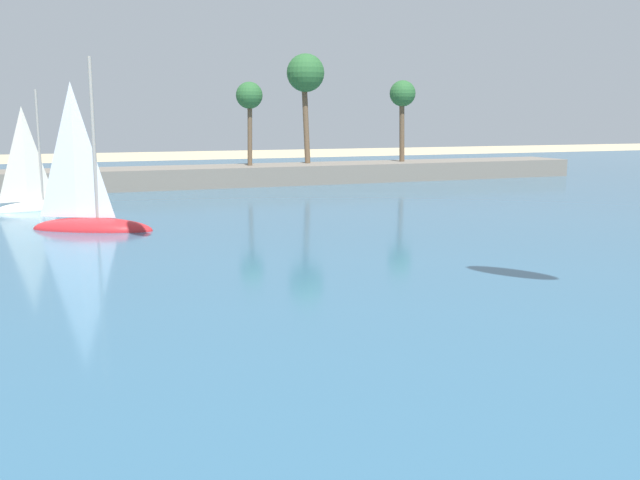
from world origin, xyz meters
name	(u,v)px	position (x,y,z in m)	size (l,w,h in m)	color
sea	(107,199)	(0.00, 55.07, 0.03)	(220.00, 94.61, 0.06)	#33607F
palm_headland	(49,155)	(-3.83, 62.48, 3.05)	(93.84, 6.26, 13.06)	slate
sailboat_near_shore	(89,214)	(-2.24, 39.80, 0.96)	(7.00, 5.11, 9.95)	red
sailboat_mid_bay	(36,198)	(-4.95, 50.37, 0.83)	(6.11, 3.57, 8.49)	white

